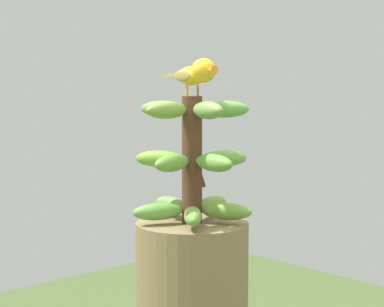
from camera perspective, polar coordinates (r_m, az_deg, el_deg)
banana_bunch at (r=1.45m, az=0.01°, el=-0.58°), size 0.26×0.26×0.28m
perched_bird at (r=1.43m, az=0.34°, el=6.85°), size 0.19×0.07×0.08m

